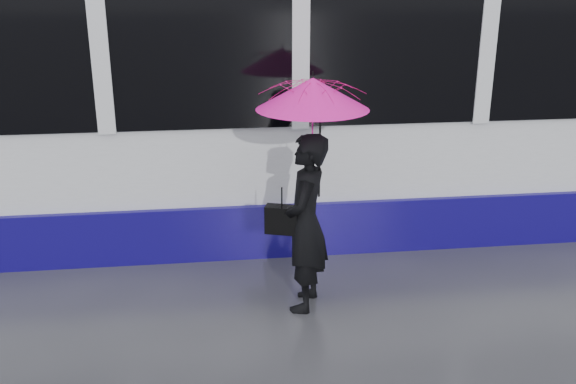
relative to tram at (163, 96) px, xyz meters
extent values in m
plane|color=#2F2E34|center=(1.19, -2.50, -1.64)|extent=(90.00, 90.00, 0.00)
cube|color=#3F3D38|center=(1.19, -0.72, -1.63)|extent=(34.00, 0.07, 0.02)
cube|color=#3F3D38|center=(1.19, 0.72, -1.63)|extent=(34.00, 0.07, 0.02)
cube|color=white|center=(0.00, 0.00, -0.11)|extent=(24.00, 2.40, 2.95)
cube|color=#120969|center=(0.00, 0.00, -1.33)|extent=(24.00, 2.56, 0.62)
cube|color=black|center=(0.00, 0.00, 0.56)|extent=(23.00, 2.48, 1.40)
imported|color=black|center=(1.39, -2.38, -0.79)|extent=(0.58, 0.72, 1.70)
imported|color=#FF1572|center=(1.44, -2.38, 0.16)|extent=(1.18, 1.19, 0.85)
cone|color=#FF1572|center=(1.44, -2.38, 0.42)|extent=(1.27, 1.27, 0.28)
cylinder|color=black|center=(1.44, -2.38, 0.58)|extent=(0.01, 0.01, 0.06)
cylinder|color=black|center=(1.51, -2.36, -0.16)|extent=(0.02, 0.02, 0.74)
cube|color=black|center=(1.17, -2.36, -0.75)|extent=(0.33, 0.22, 0.26)
cylinder|color=black|center=(1.17, -2.36, -0.52)|extent=(0.01, 0.01, 0.18)
camera|label=1|loc=(0.54, -7.83, 1.43)|focal=40.00mm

